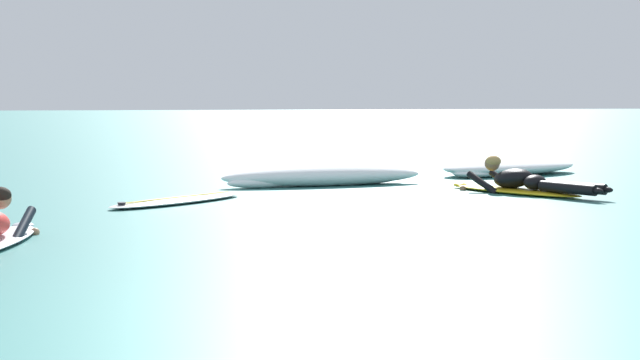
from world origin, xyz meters
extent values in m
plane|color=#387A75|center=(0.00, 10.00, 0.00)|extent=(120.00, 120.00, 0.00)
ellipsoid|color=silver|center=(-2.99, 4.89, 0.05)|extent=(0.25, 0.24, 0.06)
cylinder|color=black|center=(-2.90, 4.17, 0.12)|extent=(0.20, 0.59, 0.34)
sphere|color=tan|center=(-2.84, 4.53, 0.02)|extent=(0.09, 0.09, 0.09)
sphere|color=tan|center=(-3.11, 4.26, 0.38)|extent=(0.21, 0.21, 0.21)
ellipsoid|color=yellow|center=(3.09, 7.70, 0.04)|extent=(1.53, 2.06, 0.07)
ellipsoid|color=yellow|center=(2.57, 8.55, 0.05)|extent=(0.26, 0.27, 0.06)
ellipsoid|color=black|center=(3.07, 7.74, 0.20)|extent=(0.67, 0.74, 0.34)
ellipsoid|color=black|center=(3.26, 7.43, 0.17)|extent=(0.44, 0.42, 0.20)
cylinder|color=black|center=(3.49, 6.89, 0.14)|extent=(0.53, 0.83, 0.14)
ellipsoid|color=black|center=(3.70, 6.50, 0.14)|extent=(0.20, 0.24, 0.08)
cylinder|color=black|center=(3.63, 6.97, 0.14)|extent=(0.61, 0.79, 0.14)
ellipsoid|color=black|center=(3.88, 6.61, 0.14)|extent=(0.20, 0.24, 0.08)
cylinder|color=black|center=(2.70, 7.92, 0.12)|extent=(0.36, 0.51, 0.31)
sphere|color=#8C6647|center=(2.51, 8.23, 0.02)|extent=(0.09, 0.09, 0.09)
cylinder|color=black|center=(3.09, 8.13, 0.12)|extent=(0.36, 0.51, 0.31)
sphere|color=#8C6647|center=(2.91, 8.42, 0.02)|extent=(0.09, 0.09, 0.09)
sphere|color=#8C6647|center=(2.88, 8.06, 0.38)|extent=(0.21, 0.21, 0.21)
ellipsoid|color=#AD894C|center=(2.89, 8.04, 0.41)|extent=(0.29, 0.29, 0.16)
ellipsoid|color=white|center=(-1.43, 7.17, 0.04)|extent=(1.91, 1.86, 0.07)
cube|color=yellow|center=(-1.43, 7.17, 0.07)|extent=(1.35, 1.29, 0.01)
cone|color=black|center=(-2.08, 6.55, 0.01)|extent=(0.14, 0.14, 0.16)
ellipsoid|color=white|center=(4.06, 10.75, 0.13)|extent=(2.90, 2.13, 0.27)
ellipsoid|color=white|center=(4.60, 11.17, 0.09)|extent=(1.09, 0.86, 0.19)
ellipsoid|color=white|center=(3.38, 10.32, 0.07)|extent=(1.12, 0.96, 0.15)
ellipsoid|color=white|center=(0.70, 9.21, 0.14)|extent=(3.06, 1.02, 0.29)
ellipsoid|color=white|center=(1.43, 9.41, 0.10)|extent=(1.12, 0.56, 0.20)
ellipsoid|color=white|center=(-0.18, 9.02, 0.08)|extent=(1.12, 0.55, 0.16)
camera|label=1|loc=(-1.67, -5.76, 1.37)|focal=58.97mm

